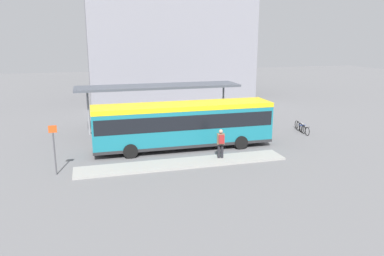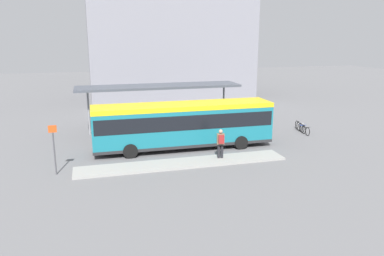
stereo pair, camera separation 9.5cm
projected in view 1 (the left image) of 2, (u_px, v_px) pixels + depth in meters
ground_plane at (184, 148)px, 25.54m from camera, size 120.00×120.00×0.00m
curb_island at (183, 163)px, 22.37m from camera, size 12.65×1.80×0.12m
city_bus at (184, 122)px, 25.11m from camera, size 12.03×2.66×3.10m
pedestrian_waiting at (221, 142)px, 22.89m from camera, size 0.47×0.51×1.81m
bicycle_black at (305, 130)px, 29.15m from camera, size 0.48×1.60×0.69m
bicycle_blue at (301, 128)px, 29.79m from camera, size 0.48×1.64×0.71m
bicycle_white at (299, 126)px, 30.48m from camera, size 0.48×1.57×0.68m
station_shelter at (159, 87)px, 29.78m from camera, size 12.98×2.89×3.65m
potted_planter_near_shelter at (209, 125)px, 29.48m from camera, size 0.78×0.78×1.27m
platform_sign at (54, 148)px, 20.34m from camera, size 0.44×0.08×2.80m
station_building at (167, 40)px, 46.13m from camera, size 19.09×11.40×13.94m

